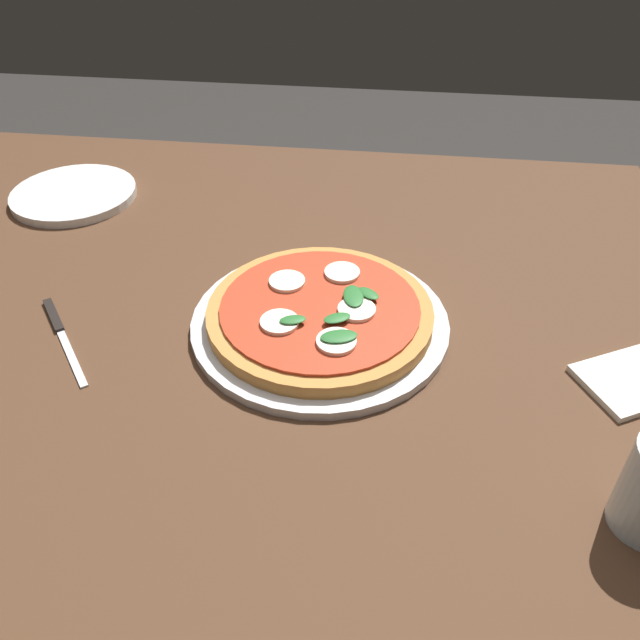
% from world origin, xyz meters
% --- Properties ---
extents(ground_plane, '(6.00, 6.00, 0.00)m').
position_xyz_m(ground_plane, '(0.00, 0.00, 0.00)').
color(ground_plane, '#2D2B28').
extents(dining_table, '(1.25, 1.03, 0.73)m').
position_xyz_m(dining_table, '(0.00, 0.00, 0.63)').
color(dining_table, '#4C301E').
rests_on(dining_table, ground_plane).
extents(serving_tray, '(0.32, 0.32, 0.01)m').
position_xyz_m(serving_tray, '(0.10, -0.02, 0.74)').
color(serving_tray, silver).
rests_on(serving_tray, dining_table).
extents(pizza, '(0.28, 0.28, 0.03)m').
position_xyz_m(pizza, '(0.10, -0.02, 0.75)').
color(pizza, '#C6843F').
rests_on(pizza, serving_tray).
extents(plate_white, '(0.21, 0.21, 0.01)m').
position_xyz_m(plate_white, '(-0.35, 0.27, 0.74)').
color(plate_white, white).
rests_on(plate_white, dining_table).
extents(napkin, '(0.16, 0.14, 0.01)m').
position_xyz_m(napkin, '(0.48, -0.08, 0.73)').
color(napkin, white).
rests_on(napkin, dining_table).
extents(knife, '(0.12, 0.15, 0.01)m').
position_xyz_m(knife, '(-0.22, -0.07, 0.73)').
color(knife, black).
rests_on(knife, dining_table).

